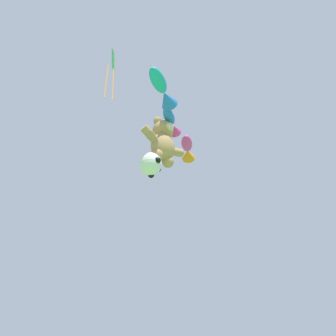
# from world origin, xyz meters

# --- Properties ---
(teddy_bear_kite) EXTENTS (2.35, 1.04, 2.38)m
(teddy_bear_kite) POSITION_xyz_m (1.78, 6.88, 11.72)
(teddy_bear_kite) COLOR tan
(soccer_ball_kite) EXTENTS (0.99, 0.98, 0.91)m
(soccer_ball_kite) POSITION_xyz_m (1.12, 6.89, 10.09)
(soccer_ball_kite) COLOR white
(fish_kite_magenta) EXTENTS (1.62, 1.44, 0.65)m
(fish_kite_magenta) POSITION_xyz_m (4.08, 7.54, 13.23)
(fish_kite_magenta) COLOR #E53F9E
(fish_kite_cobalt) EXTENTS (1.59, 1.15, 0.55)m
(fish_kite_cobalt) POSITION_xyz_m (2.03, 6.63, 12.88)
(fish_kite_cobalt) COLOR blue
(fish_kite_teal) EXTENTS (2.10, 1.41, 0.71)m
(fish_kite_teal) POSITION_xyz_m (0.60, 5.73, 13.07)
(fish_kite_teal) COLOR #19ADB2
(diamond_kite) EXTENTS (0.73, 0.76, 2.91)m
(diamond_kite) POSITION_xyz_m (-1.63, 6.21, 12.98)
(diamond_kite) COLOR green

